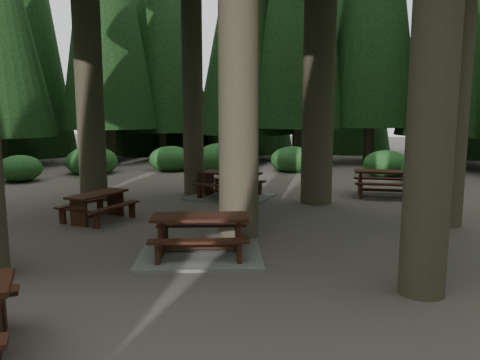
% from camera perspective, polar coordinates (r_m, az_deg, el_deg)
% --- Properties ---
extents(ground, '(80.00, 80.00, 0.00)m').
position_cam_1_polar(ground, '(10.11, -4.86, -6.86)').
color(ground, '#564F45').
rests_on(ground, ground).
extents(picnic_table_a, '(2.59, 2.29, 0.76)m').
position_cam_1_polar(picnic_table_a, '(8.75, -4.87, -7.56)').
color(picnic_table_a, gray).
rests_on(picnic_table_a, ground).
extents(picnic_table_b, '(1.66, 1.87, 0.68)m').
position_cam_1_polar(picnic_table_b, '(11.91, -16.94, -2.61)').
color(picnic_table_b, '#34180F').
rests_on(picnic_table_b, ground).
extents(picnic_table_c, '(2.72, 2.41, 0.80)m').
position_cam_1_polar(picnic_table_c, '(14.40, -1.17, -1.09)').
color(picnic_table_c, gray).
rests_on(picnic_table_c, ground).
extents(picnic_table_d, '(1.90, 1.55, 0.80)m').
position_cam_1_polar(picnic_table_d, '(15.31, 17.24, 0.08)').
color(picnic_table_d, '#34180F').
rests_on(picnic_table_d, ground).
extents(shrub_ring, '(23.86, 24.64, 1.49)m').
position_cam_1_polar(shrub_ring, '(10.58, -0.16, -3.90)').
color(shrub_ring, '#1B4E22').
rests_on(shrub_ring, ground).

